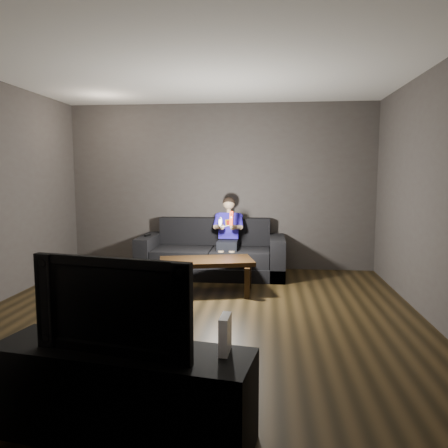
# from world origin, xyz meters

# --- Properties ---
(floor) EXTENTS (5.00, 5.00, 0.00)m
(floor) POSITION_xyz_m (0.00, 0.00, 0.00)
(floor) COLOR black
(floor) RESTS_ON ground
(back_wall) EXTENTS (5.00, 0.04, 2.70)m
(back_wall) POSITION_xyz_m (0.00, 2.50, 1.35)
(back_wall) COLOR #3F3937
(back_wall) RESTS_ON ground
(front_wall) EXTENTS (5.00, 0.04, 2.70)m
(front_wall) POSITION_xyz_m (0.00, -2.50, 1.35)
(front_wall) COLOR #3F3937
(front_wall) RESTS_ON ground
(right_wall) EXTENTS (0.04, 5.00, 2.70)m
(right_wall) POSITION_xyz_m (2.50, 0.00, 1.35)
(right_wall) COLOR #3F3937
(right_wall) RESTS_ON ground
(ceiling) EXTENTS (5.00, 5.00, 0.02)m
(ceiling) POSITION_xyz_m (0.00, 0.00, 2.70)
(ceiling) COLOR silver
(ceiling) RESTS_ON back_wall
(sofa) EXTENTS (2.23, 0.96, 0.86)m
(sofa) POSITION_xyz_m (-0.08, 1.98, 0.28)
(sofa) COLOR black
(sofa) RESTS_ON floor
(child) EXTENTS (0.45, 0.55, 1.11)m
(child) POSITION_xyz_m (0.18, 1.92, 0.72)
(child) COLOR black
(child) RESTS_ON sofa
(wii_remote_red) EXTENTS (0.06, 0.08, 0.21)m
(wii_remote_red) POSITION_xyz_m (0.26, 1.49, 0.94)
(wii_remote_red) COLOR red
(wii_remote_red) RESTS_ON child
(nunchuk_white) EXTENTS (0.07, 0.09, 0.14)m
(nunchuk_white) POSITION_xyz_m (0.10, 1.49, 0.89)
(nunchuk_white) COLOR white
(nunchuk_white) RESTS_ON child
(wii_remote_black) EXTENTS (0.07, 0.15, 0.03)m
(wii_remote_black) POSITION_xyz_m (-1.08, 1.89, 0.62)
(wii_remote_black) COLOR black
(wii_remote_black) RESTS_ON sofa
(coffee_table) EXTENTS (1.33, 0.87, 0.44)m
(coffee_table) POSITION_xyz_m (-0.03, 0.98, 0.38)
(coffee_table) COLOR black
(coffee_table) RESTS_ON floor
(media_console) EXTENTS (1.61, 0.70, 0.56)m
(media_console) POSITION_xyz_m (-0.08, -2.27, 0.28)
(media_console) COLOR black
(media_console) RESTS_ON floor
(tv) EXTENTS (0.98, 0.32, 0.56)m
(tv) POSITION_xyz_m (-0.08, -2.27, 0.84)
(tv) COLOR black
(tv) RESTS_ON media_console
(wii_console) EXTENTS (0.06, 0.17, 0.22)m
(wii_console) POSITION_xyz_m (0.54, -2.27, 0.67)
(wii_console) COLOR white
(wii_console) RESTS_ON media_console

